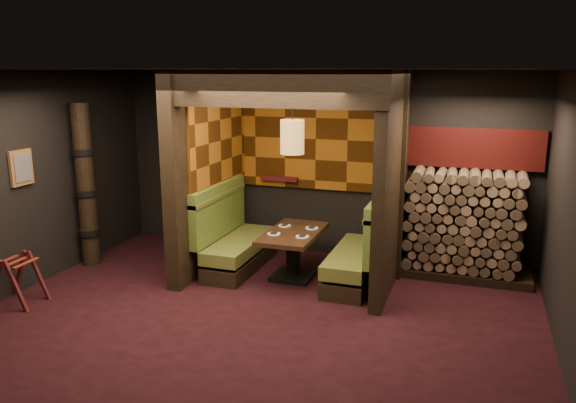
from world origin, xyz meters
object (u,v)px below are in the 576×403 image
at_px(booth_bench_left, 234,241).
at_px(totem_column, 86,187).
at_px(luggage_rack, 17,278).
at_px(firewood_stack, 469,225).
at_px(dining_table, 293,247).
at_px(pendant_lamp, 292,137).
at_px(booth_bench_right, 361,255).

xyz_separation_m(booth_bench_left, totem_column, (-2.09, -0.55, 0.79)).
xyz_separation_m(booth_bench_left, luggage_rack, (-2.01, -2.05, -0.07)).
height_order(booth_bench_left, firewood_stack, firewood_stack).
xyz_separation_m(luggage_rack, totem_column, (-0.08, 1.50, 0.86)).
bearing_deg(totem_column, firewood_stack, 13.19).
bearing_deg(dining_table, booth_bench_left, 172.58).
bearing_deg(booth_bench_left, pendant_lamp, -10.33).
height_order(booth_bench_right, dining_table, booth_bench_right).
height_order(booth_bench_left, luggage_rack, booth_bench_left).
bearing_deg(totem_column, pendant_lamp, 7.01).
relative_size(booth_bench_right, totem_column, 0.67).
distance_m(booth_bench_right, dining_table, 0.94).
relative_size(booth_bench_right, luggage_rack, 2.40).
relative_size(booth_bench_left, luggage_rack, 2.40).
xyz_separation_m(totem_column, firewood_stack, (5.33, 1.25, -0.44)).
distance_m(dining_table, firewood_stack, 2.45).
bearing_deg(firewood_stack, booth_bench_right, -152.65).
xyz_separation_m(dining_table, firewood_stack, (2.29, 0.83, 0.31)).
height_order(booth_bench_left, totem_column, totem_column).
height_order(booth_bench_right, pendant_lamp, pendant_lamp).
height_order(booth_bench_left, dining_table, booth_bench_left).
xyz_separation_m(luggage_rack, firewood_stack, (5.25, 2.75, 0.42)).
height_order(luggage_rack, firewood_stack, firewood_stack).
bearing_deg(booth_bench_left, luggage_rack, -134.35).
bearing_deg(booth_bench_right, dining_table, -172.35).
height_order(luggage_rack, totem_column, totem_column).
distance_m(booth_bench_left, firewood_stack, 3.34).
bearing_deg(dining_table, booth_bench_right, 7.65).
bearing_deg(firewood_stack, pendant_lamp, -159.04).
relative_size(pendant_lamp, totem_column, 0.45).
xyz_separation_m(pendant_lamp, firewood_stack, (2.29, 0.88, -1.24)).
relative_size(dining_table, firewood_stack, 0.74).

